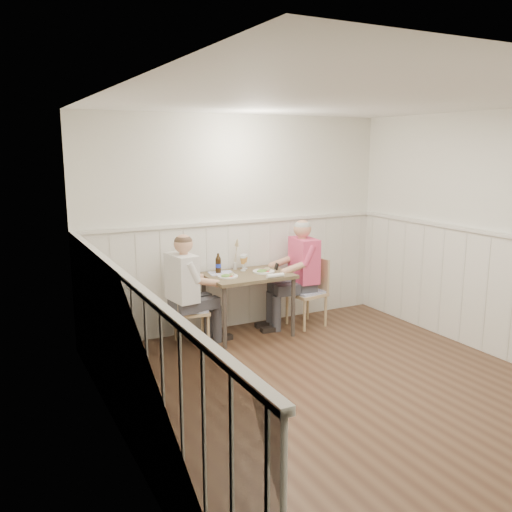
# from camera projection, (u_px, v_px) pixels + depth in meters

# --- Properties ---
(ground_plane) EXTENTS (4.50, 4.50, 0.00)m
(ground_plane) POSITION_uv_depth(u_px,v_px,m) (346.00, 393.00, 4.96)
(ground_plane) COLOR #462C1D
(room_shell) EXTENTS (4.04, 4.54, 2.60)m
(room_shell) POSITION_uv_depth(u_px,v_px,m) (351.00, 230.00, 4.66)
(room_shell) COLOR white
(room_shell) RESTS_ON ground
(wainscot) EXTENTS (4.00, 4.49, 1.34)m
(wainscot) POSITION_uv_depth(u_px,v_px,m) (306.00, 302.00, 5.42)
(wainscot) COLOR silver
(wainscot) RESTS_ON ground
(dining_table) EXTENTS (0.99, 0.70, 0.75)m
(dining_table) POSITION_uv_depth(u_px,v_px,m) (248.00, 282.00, 6.40)
(dining_table) COLOR brown
(dining_table) RESTS_ON ground
(chair_right) EXTENTS (0.45, 0.45, 0.85)m
(chair_right) POSITION_uv_depth(u_px,v_px,m) (310.00, 289.00, 6.81)
(chair_right) COLOR tan
(chair_right) RESTS_ON ground
(chair_left) EXTENTS (0.43, 0.43, 0.79)m
(chair_left) POSITION_uv_depth(u_px,v_px,m) (187.00, 308.00, 6.12)
(chair_left) COLOR tan
(chair_left) RESTS_ON ground
(man_in_pink) EXTENTS (0.66, 0.46, 1.37)m
(man_in_pink) POSITION_uv_depth(u_px,v_px,m) (301.00, 281.00, 6.76)
(man_in_pink) COLOR #3F3F47
(man_in_pink) RESTS_ON ground
(diner_cream) EXTENTS (0.64, 0.44, 1.31)m
(diner_cream) POSITION_uv_depth(u_px,v_px,m) (186.00, 299.00, 6.04)
(diner_cream) COLOR #3F3F47
(diner_cream) RESTS_ON ground
(plate_man) EXTENTS (0.26, 0.26, 0.07)m
(plate_man) POSITION_uv_depth(u_px,v_px,m) (263.00, 271.00, 6.45)
(plate_man) COLOR white
(plate_man) RESTS_ON dining_table
(plate_diner) EXTENTS (0.24, 0.24, 0.06)m
(plate_diner) POSITION_uv_depth(u_px,v_px,m) (227.00, 276.00, 6.21)
(plate_diner) COLOR white
(plate_diner) RESTS_ON dining_table
(beer_glass_a) EXTENTS (0.07, 0.07, 0.18)m
(beer_glass_a) POSITION_uv_depth(u_px,v_px,m) (245.00, 259.00, 6.62)
(beer_glass_a) COLOR silver
(beer_glass_a) RESTS_ON dining_table
(beer_glass_b) EXTENTS (0.08, 0.08, 0.19)m
(beer_glass_b) POSITION_uv_depth(u_px,v_px,m) (243.00, 260.00, 6.52)
(beer_glass_b) COLOR silver
(beer_glass_b) RESTS_ON dining_table
(beer_bottle) EXTENTS (0.07, 0.07, 0.24)m
(beer_bottle) POSITION_uv_depth(u_px,v_px,m) (218.00, 264.00, 6.39)
(beer_bottle) COLOR black
(beer_bottle) RESTS_ON dining_table
(rolled_napkin) EXTENTS (0.21, 0.05, 0.05)m
(rolled_napkin) POSITION_uv_depth(u_px,v_px,m) (275.00, 276.00, 6.19)
(rolled_napkin) COLOR white
(rolled_napkin) RESTS_ON dining_table
(grass_vase) EXTENTS (0.05, 0.05, 0.40)m
(grass_vase) POSITION_uv_depth(u_px,v_px,m) (235.00, 255.00, 6.58)
(grass_vase) COLOR silver
(grass_vase) RESTS_ON dining_table
(gingham_mat) EXTENTS (0.32, 0.27, 0.01)m
(gingham_mat) POSITION_uv_depth(u_px,v_px,m) (221.00, 273.00, 6.40)
(gingham_mat) COLOR #6F78BE
(gingham_mat) RESTS_ON dining_table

